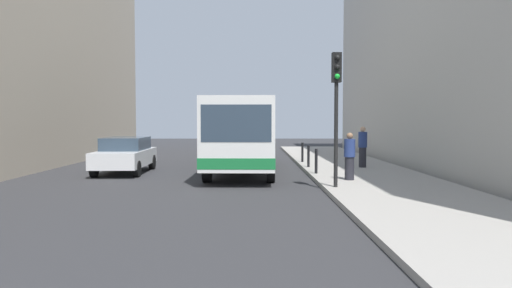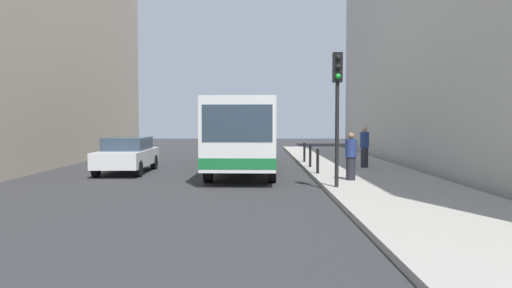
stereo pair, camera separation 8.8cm
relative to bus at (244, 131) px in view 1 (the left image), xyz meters
The scene contains 11 objects.
ground_plane 4.10m from the bus, 99.74° to the right, with size 80.00×80.00×0.00m, color #2D2D30.
sidewalk 6.24m from the bus, 37.57° to the right, with size 4.40×40.00×0.15m, color #9E9991.
building_right 12.15m from the bus, ahead, with size 7.00×32.00×14.28m, color #BCB7AD.
bus is the anchor object (origin of this frame).
car_beside_bus 5.11m from the bus, 169.92° to the right, with size 1.90×4.42×1.48m.
traffic_light 7.04m from the bus, 65.06° to the right, with size 0.28×0.33×4.10m.
bollard_near 3.93m from the bus, 41.58° to the right, with size 0.11×0.11×0.95m, color black.
bollard_mid 3.03m from the bus, ahead, with size 0.11×0.11×0.95m, color black.
bollard_far 3.98m from the bus, 42.49° to the left, with size 0.11×0.11×0.95m, color black.
pedestrian_near_signal 5.89m from the bus, 50.75° to the right, with size 0.38×0.38×1.62m.
pedestrian_mid_sidewalk 5.20m from the bus, ahead, with size 0.38×0.38×1.78m.
Camera 1 is at (0.99, -17.29, 2.21)m, focal length 33.82 mm.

